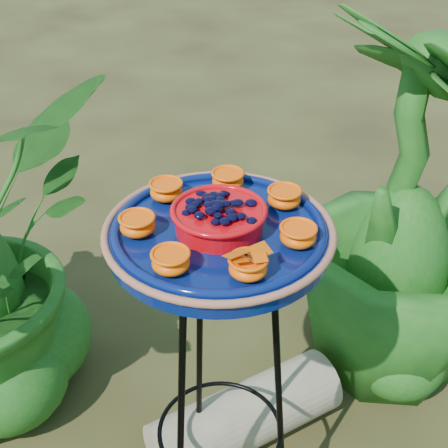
# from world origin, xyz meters

# --- Properties ---
(tripod_stand) EXTENTS (0.33, 0.33, 0.80)m
(tripod_stand) POSITION_xyz_m (0.08, 0.05, 0.49)
(tripod_stand) COLOR black
(tripod_stand) RESTS_ON ground
(feeder_dish) EXTENTS (0.46, 0.46, 0.10)m
(feeder_dish) POSITION_xyz_m (0.08, 0.05, 0.84)
(feeder_dish) COLOR #061450
(feeder_dish) RESTS_ON tripod_stand
(driftwood_log) EXTENTS (0.56, 0.32, 0.18)m
(driftwood_log) POSITION_xyz_m (0.19, 0.22, 0.09)
(driftwood_log) COLOR tan
(driftwood_log) RESTS_ON ground
(shrub_back_right) EXTENTS (0.72, 0.72, 1.10)m
(shrub_back_right) POSITION_xyz_m (0.70, 0.43, 0.55)
(shrub_back_right) COLOR #185216
(shrub_back_right) RESTS_ON ground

